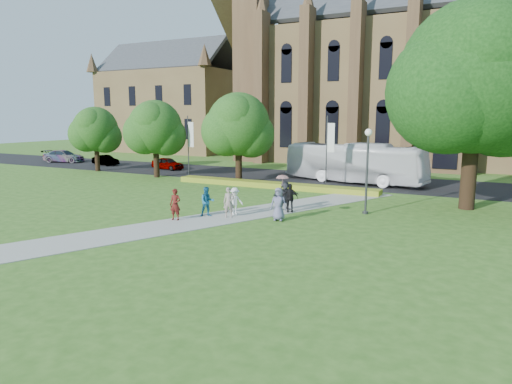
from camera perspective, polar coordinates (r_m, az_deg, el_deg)
The scene contains 25 objects.
ground at distance 26.19m, azimuth -6.26°, elevation -3.82°, with size 160.00×160.00×0.00m, color #34601D.
road at distance 43.99m, azimuth 8.22°, elevation 1.61°, with size 160.00×10.00×0.02m, color black.
footpath at distance 27.00m, azimuth -5.09°, elevation -3.34°, with size 3.20×30.00×0.04m, color #B2B2A8.
flower_hedge at distance 38.45m, azimuth 2.09°, elevation 0.88°, with size 18.00×1.40×0.45m, color gold.
cathedral at distance 61.48m, azimuth 24.07°, elevation 15.27°, with size 52.60×18.25×28.00m.
building_west at distance 79.51m, azimuth -10.29°, elevation 11.73°, with size 22.00×14.00×18.30m.
streetlamp at distance 28.63m, azimuth 13.75°, elevation 3.80°, with size 0.44×0.44×5.24m.
large_tree at distance 32.33m, azimuth 25.84°, elevation 12.77°, with size 9.60×9.60×13.20m.
street_tree_0 at distance 45.71m, azimuth -12.50°, elevation 7.90°, with size 5.20×5.20×7.50m.
street_tree_1 at distance 41.00m, azimuth -2.21°, elevation 8.44°, with size 5.60×5.60×8.05m.
street_tree_2 at distance 52.60m, azimuth -19.43°, elevation 7.40°, with size 4.80×4.80×6.95m.
banner_pole_0 at distance 38.44m, azimuth 8.98°, elevation 5.51°, with size 0.70×0.10×6.00m.
banner_pole_1 at distance 44.82m, azimuth -8.36°, elevation 6.09°, with size 0.70×0.10×6.00m.
tour_coach at distance 41.96m, azimuth 12.15°, elevation 3.58°, with size 3.00×12.82×3.57m, color white.
car_0 at distance 52.15m, azimuth -11.00°, elevation 3.53°, with size 1.59×3.96×1.35m, color gray.
car_1 at distance 58.36m, azimuth -18.31°, elevation 3.79°, with size 1.30×3.73×1.23m, color gray.
car_2 at distance 64.22m, azimuth -22.88°, elevation 4.15°, with size 2.16×5.32×1.54m, color gray.
pedestrian_0 at distance 26.73m, azimuth -10.06°, elevation -1.54°, with size 0.67×0.44×1.83m, color #551813.
pedestrian_1 at distance 27.45m, azimuth -6.12°, elevation -1.20°, with size 0.87×0.67×1.78m, color #1B6087.
pedestrian_2 at distance 27.84m, azimuth -2.67°, elevation -1.14°, with size 1.07×0.62×1.66m, color white.
pedestrian_3 at distance 28.60m, azimuth 4.24°, elevation -0.73°, with size 1.05×0.44×1.79m, color black.
pedestrian_4 at distance 26.29m, azimuth 2.84°, elevation -1.50°, with size 0.93×0.61×1.91m, color slate.
pedestrian_5 at distance 29.23m, azimuth 3.65°, elevation -0.42°, with size 1.73×0.55×1.87m, color #282930.
pedestrian_6 at distance 27.10m, azimuth -3.41°, elevation -1.30°, with size 0.65×0.43×1.79m, color gray.
parasol at distance 26.10m, azimuth 3.31°, elevation 1.25°, with size 0.73×0.73×0.64m, color pink.
Camera 1 is at (14.10, -21.23, 6.05)m, focal length 32.00 mm.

